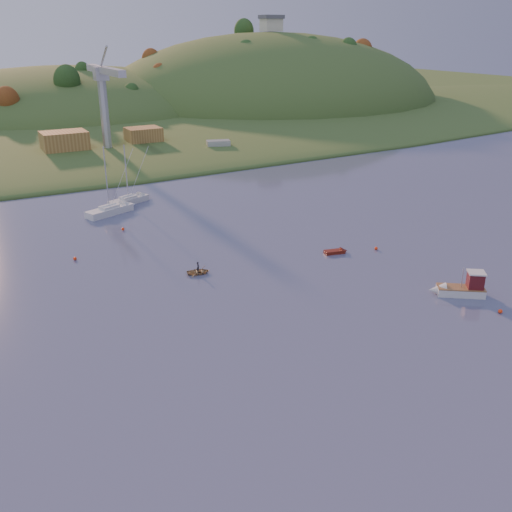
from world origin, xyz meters
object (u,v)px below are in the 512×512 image
sailboat_near (109,210)px  sailboat_far (129,200)px  fishing_boat (457,288)px  canoe (198,272)px  red_tender (339,251)px

sailboat_near → sailboat_far: 6.99m
fishing_boat → canoe: fishing_boat is taller
fishing_boat → red_tender: (-4.19, 18.88, -0.70)m
fishing_boat → red_tender: size_ratio=1.78×
sailboat_far → canoe: bearing=-115.4°
sailboat_near → red_tender: (24.50, -35.63, -0.53)m
sailboat_far → red_tender: sailboat_far is taller
sailboat_near → fishing_boat: bearing=-83.3°
canoe → red_tender: size_ratio=0.83×
fishing_boat → canoe: bearing=-4.8°
sailboat_far → canoe: 37.46m
canoe → red_tender: 21.71m
sailboat_near → red_tender: sailboat_near is taller
sailboat_far → fishing_boat: bearing=-90.6°
canoe → red_tender: red_tender is taller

